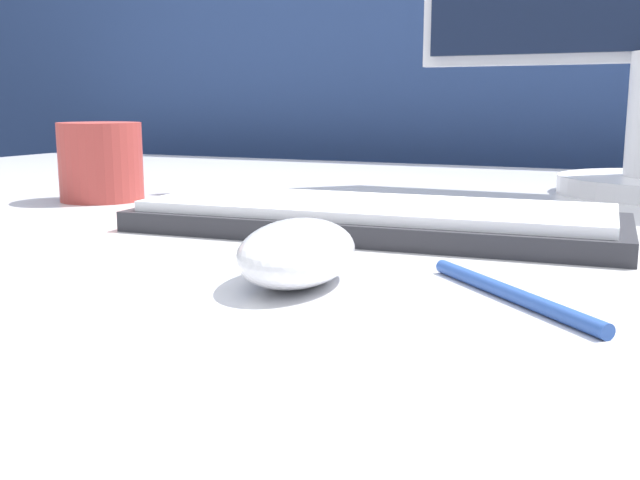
{
  "coord_description": "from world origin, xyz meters",
  "views": [
    {
      "loc": [
        0.26,
        -0.65,
        0.87
      ],
      "look_at": [
        0.08,
        -0.24,
        0.79
      ],
      "focal_mm": 42.0,
      "sensor_mm": 36.0,
      "label": 1
    }
  ],
  "objects": [
    {
      "name": "keyboard",
      "position": [
        0.06,
        -0.1,
        0.78
      ],
      "size": [
        0.39,
        0.16,
        0.02
      ],
      "rotation": [
        0.0,
        0.0,
        0.06
      ],
      "color": "#28282D",
      "rests_on": "desk"
    },
    {
      "name": "pen",
      "position": [
        0.19,
        -0.26,
        0.78
      ],
      "size": [
        0.11,
        0.11,
        0.01
      ],
      "rotation": [
        0.0,
        0.0,
        -0.78
      ],
      "color": "#284C9E",
      "rests_on": "desk"
    },
    {
      "name": "partition_panel",
      "position": [
        0.0,
        0.7,
        0.58
      ],
      "size": [
        5.0,
        0.03,
        1.17
      ],
      "color": "navy",
      "rests_on": "ground_plane"
    },
    {
      "name": "mug",
      "position": [
        -0.27,
        -0.03,
        0.81
      ],
      "size": [
        0.09,
        0.09,
        0.08
      ],
      "color": "#A33833",
      "rests_on": "desk"
    },
    {
      "name": "computer_mouse_near",
      "position": [
        0.08,
        -0.28,
        0.79
      ],
      "size": [
        0.08,
        0.11,
        0.04
      ],
      "rotation": [
        0.0,
        0.0,
        0.15
      ],
      "color": "white",
      "rests_on": "desk"
    }
  ]
}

